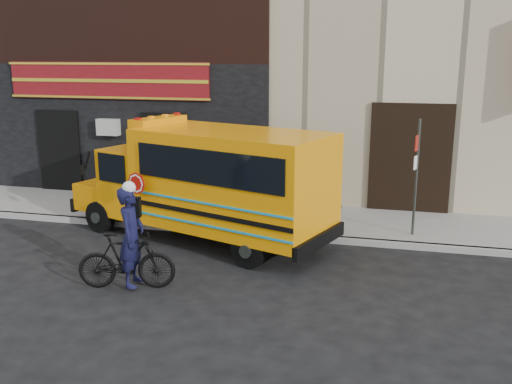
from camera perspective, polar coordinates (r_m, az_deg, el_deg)
The scene contains 8 objects.
ground at distance 12.02m, azimuth -4.53°, elevation -8.12°, with size 120.00×120.00×0.00m, color black.
curb at distance 14.34m, azimuth -1.28°, elevation -4.10°, with size 40.00×0.20×0.15m, color gray.
sidewalk at distance 15.73m, azimuth 0.14°, elevation -2.47°, with size 40.00×3.00×0.15m, color slate.
building at distance 21.40m, azimuth 4.28°, elevation 18.16°, with size 20.00×10.70×12.00m.
school_bus at distance 13.61m, azimuth -4.64°, elevation 1.15°, with size 7.21×4.30×2.92m.
sign_pole at distance 14.10m, azimuth 15.71°, elevation 1.68°, with size 0.12×0.25×2.97m.
bicycle at distance 11.37m, azimuth -12.83°, elevation -6.70°, with size 0.53×1.89×1.13m, color black.
cyclist at distance 11.26m, azimuth -12.33°, elevation -4.62°, with size 0.72×0.47×1.97m, color black.
Camera 1 is at (3.57, -10.57, 4.47)m, focal length 40.00 mm.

